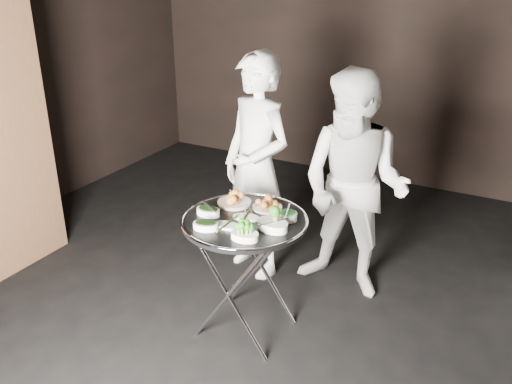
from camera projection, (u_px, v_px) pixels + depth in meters
The scene contains 16 objects.
floor at pixel (245, 381), 3.25m from camera, with size 6.00×7.00×0.05m, color black.
wall_back at pixel (414, 44), 5.48m from camera, with size 6.00×0.05×3.00m, color black.
tray_stand at pixel (245, 271), 3.48m from camera, with size 0.55×0.46×0.81m.
serving_tray at pixel (244, 221), 3.34m from camera, with size 0.79×0.79×0.04m.
potato_plate_a at pixel (234, 199), 3.52m from camera, with size 0.23×0.23×0.08m.
potato_plate_b at pixel (267, 205), 3.46m from camera, with size 0.20×0.20×0.07m.
greens_bowl at pixel (288, 215), 3.32m from camera, with size 0.12×0.12×0.07m.
asparagus_plate_a at pixel (246, 217), 3.34m from camera, with size 0.18×0.13×0.03m.
asparagus_plate_b at pixel (227, 225), 3.23m from camera, with size 0.17×0.09×0.03m.
spinach_bowl_a at pixel (208, 211), 3.38m from camera, with size 0.16×0.11×0.07m.
spinach_bowl_b at pixel (206, 225), 3.20m from camera, with size 0.17×0.14×0.06m.
broccoli_bowl_a at pixel (273, 223), 3.20m from camera, with size 0.22×0.18×0.08m.
broccoli_bowl_b at pixel (245, 234), 3.09m from camera, with size 0.17×0.13×0.07m.
serving_utensils at pixel (252, 208), 3.36m from camera, with size 0.59×0.45×0.01m.
waiter_left at pixel (257, 168), 4.05m from camera, with size 0.63×0.41×1.72m, color white.
waiter_right at pixel (354, 187), 3.79m from camera, with size 0.80×0.63×1.65m, color white.
Camera 1 is at (1.26, -2.19, 2.31)m, focal length 38.00 mm.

